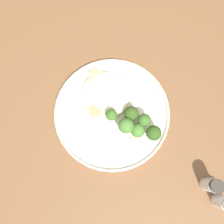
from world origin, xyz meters
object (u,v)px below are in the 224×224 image
(broccoli_floret_front_edge, at_px, (126,126))
(salt_shaker, at_px, (224,203))
(seared_scallop_center_golden, at_px, (96,76))
(broccoli_floret_near_rim, at_px, (144,120))
(broccoli_floret_tall_stalk, at_px, (111,115))
(dinner_plate, at_px, (112,113))
(seared_scallop_tiny_bay, at_px, (95,111))
(broccoli_floret_left_leaning, at_px, (138,131))
(seared_scallop_tilted_round, at_px, (118,94))
(pepper_shaker, at_px, (212,185))
(broccoli_floret_rear_charred, at_px, (131,114))
(broccoli_floret_center_pile, at_px, (154,133))
(seared_scallop_half_hidden, at_px, (108,104))
(seared_scallop_rear_pale, at_px, (90,100))
(seared_scallop_front_small, at_px, (94,83))
(seared_scallop_large_seared, at_px, (106,92))

(broccoli_floret_front_edge, height_order, salt_shaker, broccoli_floret_front_edge)
(seared_scallop_center_golden, relative_size, broccoli_floret_near_rim, 0.67)
(broccoli_floret_near_rim, height_order, broccoli_floret_tall_stalk, broccoli_floret_near_rim)
(dinner_plate, distance_m, seared_scallop_tiny_bay, 0.04)
(broccoli_floret_left_leaning, bearing_deg, seared_scallop_center_golden, 2.88)
(seared_scallop_tiny_bay, distance_m, seared_scallop_tilted_round, 0.07)
(seared_scallop_center_golden, xyz_separation_m, salt_shaker, (-0.41, -0.08, 0.01))
(broccoli_floret_front_edge, height_order, broccoli_floret_left_leaning, broccoli_floret_front_edge)
(seared_scallop_tiny_bay, bearing_deg, pepper_shaker, -155.57)
(broccoli_floret_rear_charred, bearing_deg, broccoli_floret_front_edge, 122.79)
(broccoli_floret_front_edge, distance_m, broccoli_floret_left_leaning, 0.03)
(seared_scallop_tilted_round, height_order, broccoli_floret_left_leaning, broccoli_floret_left_leaning)
(broccoli_floret_front_edge, xyz_separation_m, broccoli_floret_near_rim, (-0.01, -0.04, -0.00))
(seared_scallop_tilted_round, relative_size, broccoli_floret_center_pile, 0.61)
(broccoli_floret_left_leaning, distance_m, broccoli_floret_near_rim, 0.03)
(pepper_shaker, bearing_deg, broccoli_floret_front_edge, 22.88)
(dinner_plate, xyz_separation_m, pepper_shaker, (-0.27, -0.10, 0.02))
(salt_shaker, bearing_deg, seared_scallop_half_hidden, 15.92)
(seared_scallop_tilted_round, relative_size, broccoli_floret_near_rim, 0.67)
(dinner_plate, xyz_separation_m, seared_scallop_rear_pale, (0.06, 0.03, 0.01))
(broccoli_floret_left_leaning, bearing_deg, pepper_shaker, -159.17)
(seared_scallop_front_small, distance_m, broccoli_floret_tall_stalk, 0.10)
(seared_scallop_half_hidden, bearing_deg, seared_scallop_large_seared, -21.71)
(seared_scallop_tilted_round, distance_m, broccoli_floret_front_edge, 0.09)
(broccoli_floret_rear_charred, bearing_deg, seared_scallop_half_hidden, 30.38)
(seared_scallop_half_hidden, bearing_deg, broccoli_floret_near_rim, -150.72)
(broccoli_floret_left_leaning, bearing_deg, seared_scallop_tilted_round, -7.04)
(dinner_plate, bearing_deg, seared_scallop_tilted_round, -49.92)
(broccoli_floret_front_edge, bearing_deg, broccoli_floret_left_leaning, -142.94)
(broccoli_floret_near_rim, xyz_separation_m, broccoli_floret_tall_stalk, (0.05, 0.06, -0.00))
(seared_scallop_tiny_bay, height_order, broccoli_floret_front_edge, broccoli_floret_front_edge)
(seared_scallop_center_golden, distance_m, pepper_shaker, 0.38)
(broccoli_floret_center_pile, bearing_deg, dinner_plate, 27.04)
(broccoli_floret_rear_charred, height_order, broccoli_floret_left_leaning, same)
(seared_scallop_tiny_bay, bearing_deg, broccoli_floret_center_pile, -145.34)
(pepper_shaker, bearing_deg, broccoli_floret_tall_stalk, 22.34)
(salt_shaker, bearing_deg, broccoli_floret_left_leaning, 17.20)
(broccoli_floret_left_leaning, bearing_deg, seared_scallop_tiny_bay, 30.99)
(seared_scallop_tilted_round, relative_size, broccoli_floret_rear_charred, 0.72)
(seared_scallop_tiny_bay, distance_m, broccoli_floret_center_pile, 0.15)
(broccoli_floret_left_leaning, xyz_separation_m, broccoli_floret_near_rim, (0.01, -0.03, 0.00))
(broccoli_floret_rear_charred, height_order, broccoli_floret_tall_stalk, broccoli_floret_rear_charred)
(broccoli_floret_near_rim, relative_size, pepper_shaker, 0.80)
(salt_shaker, bearing_deg, broccoli_floret_rear_charred, 12.81)
(broccoli_floret_rear_charred, height_order, broccoli_floret_near_rim, broccoli_floret_near_rim)
(broccoli_floret_rear_charred, distance_m, salt_shaker, 0.29)
(seared_scallop_center_golden, xyz_separation_m, pepper_shaker, (-0.37, -0.08, 0.01))
(seared_scallop_front_small, bearing_deg, broccoli_floret_near_rim, -162.03)
(pepper_shaker, bearing_deg, seared_scallop_large_seared, 14.62)
(seared_scallop_center_golden, bearing_deg, broccoli_floret_center_pile, -170.13)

